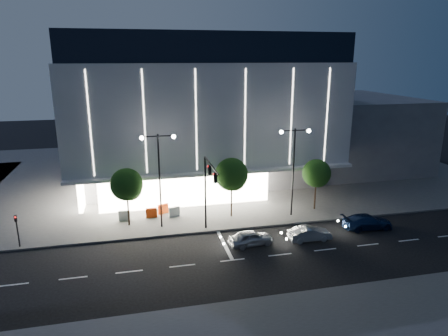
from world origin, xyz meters
TOP-DOWN VIEW (x-y plane):
  - ground at (0.00, 0.00)m, footprint 160.00×160.00m
  - sidewalk_museum at (5.00, 24.00)m, footprint 70.00×40.00m
  - museum at (2.98, 22.31)m, footprint 30.00×25.80m
  - annex_building at (26.00, 24.00)m, footprint 16.00×20.00m
  - traffic_mast at (1.00, 3.34)m, footprint 0.33×5.89m
  - street_lamp_west at (-3.00, 6.00)m, footprint 3.16×0.36m
  - street_lamp_east at (10.00, 6.00)m, footprint 3.16×0.36m
  - ped_signal_far at (-15.00, 4.50)m, footprint 0.22×0.24m
  - tree_left at (-5.97, 7.02)m, footprint 3.02×3.02m
  - tree_mid at (4.03, 7.02)m, footprint 3.25×3.25m
  - tree_right at (13.03, 7.02)m, footprint 2.91×2.91m
  - car_lead at (4.17, 0.71)m, footprint 4.03×2.01m
  - car_second at (9.46, 0.45)m, footprint 3.82×1.35m
  - car_third at (15.77, 1.59)m, footprint 4.80×2.14m
  - barrier_a at (-3.82, 8.39)m, footprint 1.10×0.25m
  - barrier_b at (-6.44, 8.28)m, footprint 1.12×0.34m
  - barrier_c at (-2.61, 9.24)m, footprint 1.11×0.64m
  - barrier_d at (-1.58, 8.22)m, footprint 1.13×0.50m

SIDE VIEW (x-z plane):
  - ground at x=0.00m, z-range 0.00..0.00m
  - sidewalk_museum at x=5.00m, z-range 0.00..0.15m
  - car_second at x=9.46m, z-range 0.00..1.25m
  - barrier_a at x=-3.82m, z-range 0.15..1.15m
  - barrier_b at x=-6.44m, z-range 0.15..1.15m
  - barrier_c at x=-2.61m, z-range 0.15..1.15m
  - barrier_d at x=-1.58m, z-range 0.15..1.15m
  - car_lead at x=4.17m, z-range 0.00..1.32m
  - car_third at x=15.77m, z-range 0.00..1.37m
  - ped_signal_far at x=-15.00m, z-range 0.39..3.39m
  - tree_right at x=13.03m, z-range 1.13..6.64m
  - tree_left at x=-5.97m, z-range 1.17..6.90m
  - tree_mid at x=4.03m, z-range 1.26..7.41m
  - annex_building at x=26.00m, z-range 0.00..10.00m
  - traffic_mast at x=1.00m, z-range 1.49..8.56m
  - street_lamp_west at x=-3.00m, z-range 1.46..10.46m
  - street_lamp_east at x=10.00m, z-range 1.46..10.46m
  - museum at x=2.98m, z-range 0.27..18.27m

